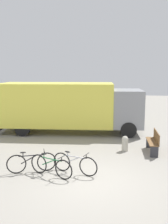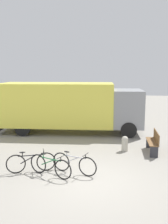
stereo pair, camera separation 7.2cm
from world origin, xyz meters
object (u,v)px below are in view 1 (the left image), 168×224
bicycle_far (75,164)px  bollard_near_bench (125,143)px  park_bench (154,141)px  bicycle_middle (51,166)px  delivery_truck (69,105)px  bicycle_near (32,162)px

bicycle_far → bollard_near_bench: size_ratio=2.39×
bicycle_far → bollard_near_bench: bearing=75.3°
park_bench → bicycle_middle: park_bench is taller
bicycle_middle → bollard_near_bench: 4.13m
park_bench → bicycle_middle: (-3.94, -3.18, -0.15)m
delivery_truck → bicycle_far: 6.35m
park_bench → bollard_near_bench: (-1.29, -0.00, -0.14)m
bicycle_far → delivery_truck: bearing=121.7°
bicycle_middle → bollard_near_bench: bearing=72.1°
bollard_near_bench → bicycle_far: bearing=-123.2°
bicycle_near → bollard_near_bench: bicycle_near is taller
park_bench → bollard_near_bench: size_ratio=2.09×
bollard_near_bench → park_bench: bearing=0.1°
park_bench → bicycle_near: park_bench is taller
park_bench → bicycle_near: (-4.73, -2.93, -0.15)m
delivery_truck → bollard_near_bench: (3.27, -3.23, -1.25)m
park_bench → bicycle_near: size_ratio=0.89×
park_bench → bicycle_far: (-3.15, -2.83, -0.15)m
delivery_truck → bollard_near_bench: delivery_truck is taller
bollard_near_bench → delivery_truck: bearing=135.3°
park_bench → bollard_near_bench: bearing=89.1°
bicycle_middle → delivery_truck: bearing=117.5°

